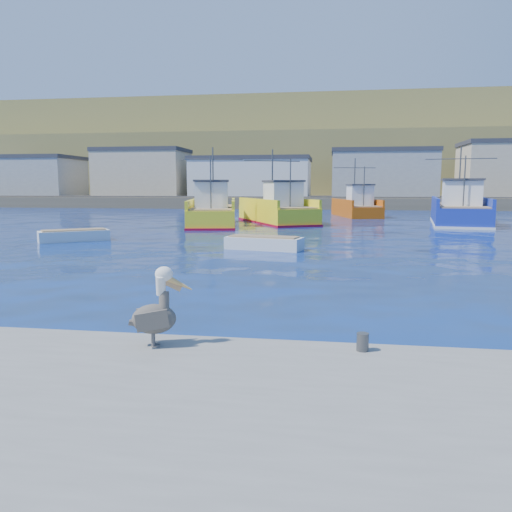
{
  "coord_description": "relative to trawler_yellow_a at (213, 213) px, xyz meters",
  "views": [
    {
      "loc": [
        2.44,
        -11.51,
        3.2
      ],
      "look_at": [
        0.33,
        2.5,
        1.21
      ],
      "focal_mm": 35.0,
      "sensor_mm": 36.0,
      "label": 1
    }
  ],
  "objects": [
    {
      "name": "dock_bollards",
      "position": [
        7.79,
        -31.95,
        -0.38
      ],
      "size": [
        36.2,
        0.2,
        0.3
      ],
      "color": "#4C4C4C",
      "rests_on": "dock"
    },
    {
      "name": "skiff_mid",
      "position": [
        6.29,
        -15.14,
        -0.76
      ],
      "size": [
        4.06,
        2.16,
        0.84
      ],
      "color": "silver",
      "rests_on": "ground"
    },
    {
      "name": "trawler_blue",
      "position": [
        20.36,
        4.34,
        0.05
      ],
      "size": [
        6.05,
        12.5,
        6.6
      ],
      "color": "#192C99",
      "rests_on": "ground"
    },
    {
      "name": "skiff_left",
      "position": [
        -5.2,
        -12.99,
        -0.76
      ],
      "size": [
        3.93,
        3.4,
        0.84
      ],
      "color": "silver",
      "rests_on": "ground"
    },
    {
      "name": "ground",
      "position": [
        7.19,
        -28.55,
        -1.03
      ],
      "size": [
        260.0,
        260.0,
        0.0
      ],
      "primitive_type": "plane",
      "color": "#08105D",
      "rests_on": "ground"
    },
    {
      "name": "trawler_yellow_a",
      "position": [
        0.0,
        0.0,
        0.0
      ],
      "size": [
        5.72,
        11.52,
        6.48
      ],
      "color": "yellow",
      "rests_on": "ground"
    },
    {
      "name": "skiff_far",
      "position": [
        23.72,
        9.28,
        -0.72
      ],
      "size": [
        2.27,
        4.56,
        0.95
      ],
      "color": "silver",
      "rests_on": "ground"
    },
    {
      "name": "far_shore",
      "position": [
        7.19,
        80.65,
        7.95
      ],
      "size": [
        200.0,
        81.0,
        24.0
      ],
      "color": "brown",
      "rests_on": "ground"
    },
    {
      "name": "pelican",
      "position": [
        6.73,
        -32.18,
        0.06
      ],
      "size": [
        1.09,
        0.65,
        1.36
      ],
      "color": "#595451",
      "rests_on": "dock"
    },
    {
      "name": "boat_orange",
      "position": [
        12.31,
        13.62,
        0.02
      ],
      "size": [
        5.17,
        9.2,
        6.13
      ],
      "color": "#C14D09",
      "rests_on": "ground"
    },
    {
      "name": "trawler_yellow_b",
      "position": [
        4.98,
        3.43,
        0.0
      ],
      "size": [
        8.34,
        11.61,
        6.49
      ],
      "color": "yellow",
      "rests_on": "ground"
    }
  ]
}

